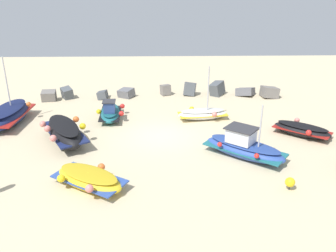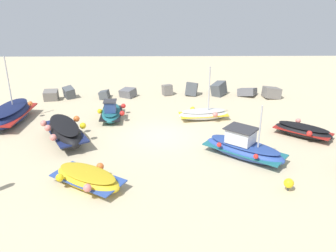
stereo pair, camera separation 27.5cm
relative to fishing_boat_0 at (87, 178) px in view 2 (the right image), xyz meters
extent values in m
plane|color=beige|center=(3.18, 5.42, -0.38)|extent=(51.52, 51.52, 0.00)
ellipsoid|color=gold|center=(0.00, 0.01, -0.04)|extent=(3.64, 3.02, 0.76)
cube|color=#2D4C9E|center=(0.00, 0.01, 0.00)|extent=(3.54, 2.96, 0.13)
ellipsoid|color=gold|center=(0.00, 0.01, 0.25)|extent=(3.19, 2.64, 0.18)
sphere|color=#EA7F75|center=(0.24, -1.11, 0.20)|extent=(0.34, 0.34, 0.34)
sphere|color=orange|center=(0.44, 0.69, 0.19)|extent=(0.34, 0.34, 0.34)
sphere|color=yellow|center=(-1.11, -0.24, 0.18)|extent=(0.34, 0.34, 0.34)
ellipsoid|color=black|center=(-2.22, 4.79, 0.16)|extent=(3.45, 4.55, 1.13)
cube|color=navy|center=(-2.22, 4.79, 0.21)|extent=(3.38, 4.41, 0.14)
ellipsoid|color=black|center=(-2.22, 4.79, 0.62)|extent=(3.01, 4.00, 0.22)
sphere|color=#EA7F75|center=(-2.39, 3.30, 0.48)|extent=(0.36, 0.36, 0.36)
sphere|color=yellow|center=(-1.16, 4.69, 0.58)|extent=(0.36, 0.36, 0.36)
sphere|color=#EA7F75|center=(-2.99, 4.37, 0.59)|extent=(0.36, 0.36, 0.36)
sphere|color=orange|center=(-1.75, 5.76, 0.59)|extent=(0.36, 0.36, 0.36)
sphere|color=#EA7F75|center=(-3.58, 5.44, 0.45)|extent=(0.36, 0.36, 0.36)
ellipsoid|color=#2D4C9E|center=(7.38, 2.65, 0.00)|extent=(4.21, 3.79, 0.81)
cube|color=#1E6670|center=(7.38, 2.65, 0.04)|extent=(4.10, 3.71, 0.10)
ellipsoid|color=navy|center=(7.38, 2.65, 0.32)|extent=(3.70, 3.32, 0.16)
cube|color=silver|center=(7.19, 2.81, 0.74)|extent=(1.64, 1.61, 0.72)
cube|color=#333338|center=(7.19, 2.81, 1.13)|extent=(1.90, 1.86, 0.06)
cylinder|color=#B7B7BC|center=(7.94, 2.20, 1.46)|extent=(0.08, 0.08, 2.16)
sphere|color=red|center=(7.65, 1.41, 0.28)|extent=(0.24, 0.24, 0.24)
sphere|color=#EA7F75|center=(7.88, 3.27, 0.30)|extent=(0.24, 0.24, 0.24)
sphere|color=red|center=(6.10, 2.66, 0.32)|extent=(0.24, 0.24, 0.24)
ellipsoid|color=navy|center=(-6.41, 7.74, 0.16)|extent=(1.83, 4.64, 1.17)
cube|color=maroon|center=(-6.41, 7.74, 0.22)|extent=(1.85, 4.46, 0.17)
ellipsoid|color=#151E45|center=(-6.41, 7.74, 0.63)|extent=(1.58, 4.08, 0.24)
cylinder|color=#B7B7BC|center=(-6.41, 8.13, 2.26)|extent=(0.08, 0.08, 3.10)
sphere|color=orange|center=(-5.42, 8.53, 0.65)|extent=(0.31, 0.31, 0.31)
ellipsoid|color=black|center=(11.39, 5.26, -0.05)|extent=(3.40, 3.10, 0.72)
cube|color=maroon|center=(11.39, 5.26, -0.02)|extent=(3.31, 3.04, 0.12)
ellipsoid|color=black|center=(11.39, 5.26, 0.22)|extent=(2.98, 2.71, 0.16)
sphere|color=#EA7F75|center=(11.44, 6.23, 0.21)|extent=(0.31, 0.31, 0.31)
sphere|color=red|center=(11.35, 4.29, 0.21)|extent=(0.31, 0.31, 0.31)
ellipsoid|color=white|center=(5.94, 8.21, -0.07)|extent=(3.42, 1.64, 0.65)
cube|color=gold|center=(5.94, 8.21, -0.04)|extent=(3.30, 1.66, 0.07)
ellipsoid|color=beige|center=(5.94, 8.21, 0.19)|extent=(3.01, 1.44, 0.12)
cylinder|color=#B7B7BC|center=(6.25, 8.25, 1.67)|extent=(0.08, 0.08, 2.86)
sphere|color=#EA7F75|center=(6.61, 7.58, 0.17)|extent=(0.33, 0.33, 0.33)
sphere|color=yellow|center=(5.27, 8.84, 0.10)|extent=(0.33, 0.33, 0.33)
ellipsoid|color=#1E6670|center=(-0.15, 8.51, -0.07)|extent=(1.46, 3.37, 0.69)
cube|color=black|center=(-0.15, 8.51, -0.04)|extent=(1.47, 3.24, 0.11)
ellipsoid|color=#1A565F|center=(-0.15, 8.51, 0.19)|extent=(1.26, 2.96, 0.15)
cube|color=#2D4784|center=(-0.12, 8.02, 0.58)|extent=(0.74, 0.82, 0.68)
cube|color=#333338|center=(-0.12, 8.02, 0.95)|extent=(0.86, 0.95, 0.06)
sphere|color=red|center=(0.57, 9.32, 0.19)|extent=(0.33, 0.33, 0.33)
sphere|color=yellow|center=(-0.90, 8.47, 0.11)|extent=(0.33, 0.33, 0.33)
sphere|color=red|center=(0.65, 7.78, 0.20)|extent=(0.33, 0.33, 0.33)
cube|color=slate|center=(-5.36, 12.55, -0.01)|extent=(1.17, 1.13, 0.88)
cube|color=#4C5156|center=(-4.09, 13.08, 0.03)|extent=(1.15, 1.34, 1.05)
cube|color=#4C5156|center=(-1.34, 13.03, -0.10)|extent=(0.81, 1.09, 0.79)
cube|color=slate|center=(0.49, 13.33, -0.06)|extent=(1.47, 1.41, 0.82)
cube|color=slate|center=(3.62, 13.86, 0.03)|extent=(0.96, 0.94, 0.90)
cube|color=#4C5156|center=(5.58, 13.72, 0.13)|extent=(1.13, 1.03, 1.21)
cube|color=#4C5156|center=(7.77, 13.67, 0.13)|extent=(1.55, 1.51, 1.30)
cube|color=slate|center=(10.06, 13.58, -0.09)|extent=(1.77, 1.81, 0.98)
cube|color=slate|center=(11.85, 13.01, 0.02)|extent=(1.34, 1.34, 1.05)
cylinder|color=#3F3F42|center=(8.59, -0.51, -0.31)|extent=(0.08, 0.08, 0.15)
sphere|color=yellow|center=(8.59, -0.51, -0.02)|extent=(0.42, 0.42, 0.42)
camera|label=1|loc=(3.04, -13.00, 7.60)|focal=36.74mm
camera|label=2|loc=(3.31, -13.01, 7.60)|focal=36.74mm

